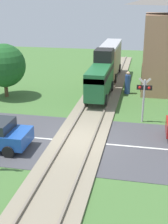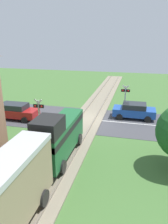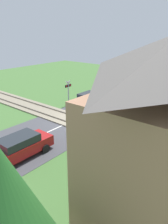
% 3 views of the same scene
% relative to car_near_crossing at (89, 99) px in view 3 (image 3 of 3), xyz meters
% --- Properties ---
extents(ground_plane, '(60.00, 60.00, 0.00)m').
position_rel_car_near_crossing_xyz_m(ground_plane, '(4.19, 1.44, -0.78)').
color(ground_plane, '#426B33').
extents(road_surface, '(48.00, 6.40, 0.02)m').
position_rel_car_near_crossing_xyz_m(road_surface, '(4.19, 1.44, -0.77)').
color(road_surface, '#424247').
rests_on(road_surface, ground_plane).
extents(track_bed, '(2.80, 48.00, 0.24)m').
position_rel_car_near_crossing_xyz_m(track_bed, '(4.19, 1.44, -0.71)').
color(track_bed, gray).
rests_on(track_bed, ground_plane).
extents(car_near_crossing, '(3.91, 1.90, 1.47)m').
position_rel_car_near_crossing_xyz_m(car_near_crossing, '(0.00, 0.00, 0.00)').
color(car_near_crossing, '#1E4CA8').
rests_on(car_near_crossing, ground_plane).
extents(car_far_side, '(4.53, 1.81, 1.51)m').
position_rel_car_near_crossing_xyz_m(car_far_side, '(10.92, 2.88, 0.02)').
color(car_far_side, '#A81919').
rests_on(car_far_side, ground_plane).
extents(crossing_signal_west_approach, '(0.90, 0.18, 2.75)m').
position_rel_car_near_crossing_xyz_m(crossing_signal_west_approach, '(1.01, -2.07, 1.00)').
color(crossing_signal_west_approach, '#B7B7B7').
rests_on(crossing_signal_west_approach, ground_plane).
extents(crossing_signal_east_approach, '(0.90, 0.18, 2.75)m').
position_rel_car_near_crossing_xyz_m(crossing_signal_east_approach, '(7.37, 4.95, 1.00)').
color(crossing_signal_east_approach, '#B7B7B7').
rests_on(crossing_signal_east_approach, ground_plane).
extents(station_building, '(7.01, 4.43, 7.86)m').
position_rel_car_near_crossing_xyz_m(station_building, '(10.35, 11.84, 3.04)').
color(station_building, '#AD7A5B').
rests_on(station_building, ground_plane).
extents(pedestrian_by_station, '(0.43, 0.43, 1.75)m').
position_rel_car_near_crossing_xyz_m(pedestrian_by_station, '(6.07, 10.64, 0.02)').
color(pedestrian_by_station, '#2D4C8E').
rests_on(pedestrian_by_station, ground_plane).
extents(tree_by_station, '(3.42, 3.42, 5.96)m').
position_rel_car_near_crossing_xyz_m(tree_by_station, '(16.10, 10.34, 3.13)').
color(tree_by_station, brown).
rests_on(tree_by_station, ground_plane).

